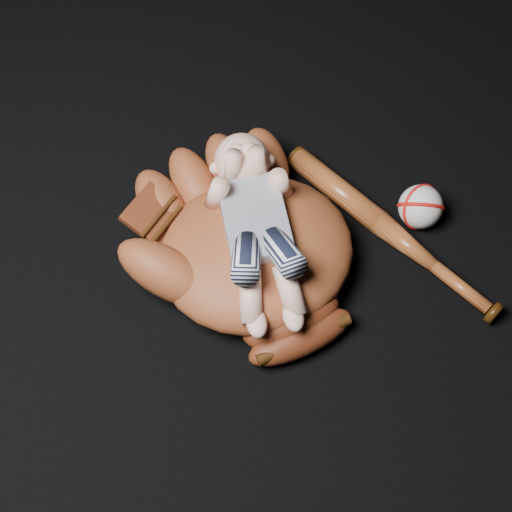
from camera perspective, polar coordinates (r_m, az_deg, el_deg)
name	(u,v)px	position (r m, az deg, el deg)	size (l,w,h in m)	color
baseball_glove	(256,246)	(1.39, -0.01, 0.71)	(0.44, 0.50, 0.16)	maroon
newborn_baby	(258,231)	(1.34, 0.17, 1.82)	(0.18, 0.38, 0.16)	#F2B69C
baseball_bat	(391,232)	(1.49, 9.80, 1.73)	(0.05, 0.50, 0.05)	brown
baseball	(421,207)	(1.51, 11.89, 3.52)	(0.08, 0.08, 0.08)	silver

